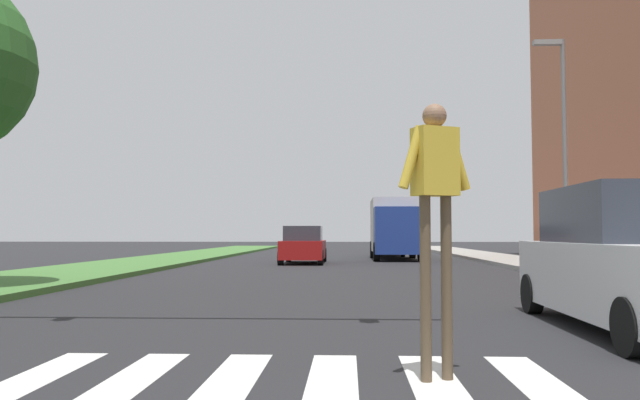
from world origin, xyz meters
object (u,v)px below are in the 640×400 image
object	(u,v)px
suv_crossing	(634,261)
sedan_distant	(387,242)
pedestrian_performer	(435,195)
truck_box_delivery	(395,227)
street_lamp_right	(562,132)
traffic_light_gantry	(23,6)
sedan_midblock	(304,246)

from	to	relation	value
suv_crossing	sedan_distant	world-z (taller)	suv_crossing
suv_crossing	pedestrian_performer	bearing A→B (deg)	-135.45
suv_crossing	truck_box_delivery	world-z (taller)	truck_box_delivery
street_lamp_right	suv_crossing	bearing A→B (deg)	-104.52
traffic_light_gantry	sedan_distant	world-z (taller)	traffic_light_gantry
street_lamp_right	truck_box_delivery	world-z (taller)	street_lamp_right
sedan_distant	street_lamp_right	bearing A→B (deg)	-74.73
pedestrian_performer	truck_box_delivery	size ratio (longest dim) A/B	0.40
pedestrian_performer	suv_crossing	distance (m)	4.41
sedan_midblock	sedan_distant	distance (m)	10.77
suv_crossing	sedan_midblock	size ratio (longest dim) A/B	1.07
traffic_light_gantry	sedan_midblock	world-z (taller)	traffic_light_gantry
traffic_light_gantry	truck_box_delivery	distance (m)	24.94
sedan_midblock	truck_box_delivery	distance (m)	6.23
truck_box_delivery	suv_crossing	bearing A→B (deg)	-86.29
traffic_light_gantry	truck_box_delivery	xyz separation A→B (m)	(6.71, 23.87, -2.71)
pedestrian_performer	sedan_distant	bearing A→B (deg)	87.24
suv_crossing	truck_box_delivery	xyz separation A→B (m)	(-1.50, 23.14, 0.70)
sedan_midblock	sedan_distant	world-z (taller)	sedan_distant
street_lamp_right	truck_box_delivery	distance (m)	12.62
traffic_light_gantry	street_lamp_right	bearing A→B (deg)	47.94
traffic_light_gantry	suv_crossing	bearing A→B (deg)	5.06
traffic_light_gantry	suv_crossing	xyz separation A→B (m)	(8.21, 0.73, -3.42)
traffic_light_gantry	truck_box_delivery	bearing A→B (deg)	74.30
traffic_light_gantry	sedan_distant	bearing A→B (deg)	77.26
pedestrian_performer	sedan_midblock	distance (m)	22.00
sedan_distant	suv_crossing	bearing A→B (deg)	-86.86
street_lamp_right	sedan_midblock	distance (m)	11.95
street_lamp_right	sedan_midblock	bearing A→B (deg)	141.72
truck_box_delivery	pedestrian_performer	bearing A→B (deg)	-93.49
truck_box_delivery	traffic_light_gantry	bearing A→B (deg)	-105.70
sedan_distant	traffic_light_gantry	bearing A→B (deg)	-102.74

